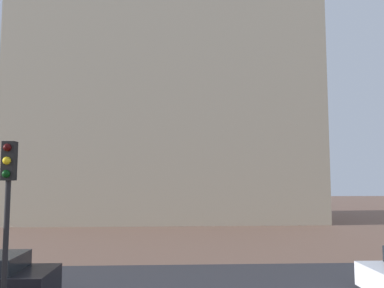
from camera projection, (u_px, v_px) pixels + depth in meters
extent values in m
plane|color=brown|center=(205.00, 280.00, 13.47)|extent=(120.00, 120.00, 0.00)
cube|color=#2D2D33|center=(207.00, 287.00, 12.54)|extent=(120.00, 6.61, 0.00)
cube|color=beige|center=(168.00, 111.00, 34.24)|extent=(25.51, 10.44, 19.40)
cube|color=beige|center=(130.00, 55.00, 34.55)|extent=(4.14, 4.14, 29.84)
cylinder|color=beige|center=(26.00, 88.00, 30.12)|extent=(2.80, 2.80, 21.59)
cylinder|color=beige|center=(302.00, 91.00, 31.17)|extent=(2.80, 2.80, 21.69)
cylinder|color=black|center=(376.00, 279.00, 12.32)|extent=(0.64, 0.22, 0.64)
cylinder|color=black|center=(39.00, 284.00, 11.81)|extent=(0.64, 0.22, 0.64)
cylinder|color=black|center=(5.00, 261.00, 8.44)|extent=(0.12, 0.12, 3.59)
cube|color=black|center=(9.00, 161.00, 8.64)|extent=(0.28, 0.24, 0.90)
sphere|color=#390606|center=(7.00, 147.00, 8.54)|extent=(0.18, 0.18, 0.18)
sphere|color=yellow|center=(7.00, 161.00, 8.51)|extent=(0.18, 0.18, 0.18)
sphere|color=#06330C|center=(6.00, 174.00, 8.48)|extent=(0.18, 0.18, 0.18)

